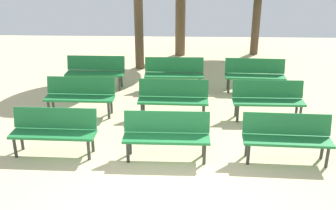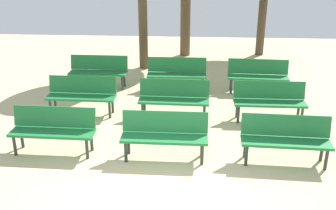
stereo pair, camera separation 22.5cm
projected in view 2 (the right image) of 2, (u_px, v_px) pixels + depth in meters
The scene contains 10 objects.
ground_plane at pixel (156, 207), 6.14m from camera, with size 24.00×24.00×0.00m, color #CCB789.
bench_r0_c0 at pixel (53, 127), 7.61m from camera, with size 1.61×0.52×0.87m.
bench_r0_c1 at pixel (165, 133), 7.40m from camera, with size 1.60×0.49×0.87m.
bench_r0_c2 at pixel (286, 137), 7.25m from camera, with size 1.62×0.55×0.87m.
bench_r1_c0 at pixel (82, 93), 9.35m from camera, with size 1.61×0.51×0.87m.
bench_r1_c1 at pixel (174, 97), 9.13m from camera, with size 1.61×0.52×0.87m.
bench_r1_c2 at pixel (269, 99), 9.00m from camera, with size 1.60×0.48×0.87m.
bench_r2_c0 at pixel (99, 70), 11.08m from camera, with size 1.61×0.50×0.87m.
bench_r2_c1 at pixel (177, 72), 10.88m from camera, with size 1.60×0.49×0.87m.
bench_r2_c2 at pixel (258, 74), 10.71m from camera, with size 1.62×0.56×0.87m.
Camera 2 is at (0.50, -5.07, 3.78)m, focal length 42.70 mm.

